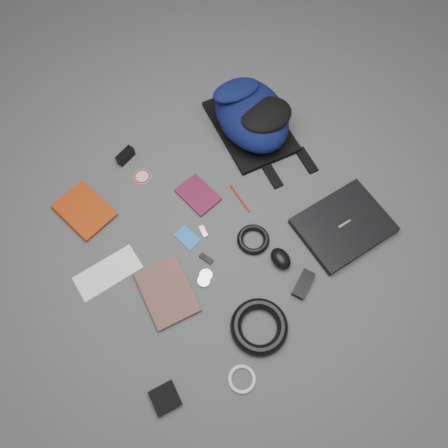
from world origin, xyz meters
TOP-DOWN VIEW (x-y plane):
  - ground at (0.00, 0.00)m, footprint 4.00×4.00m
  - backpack at (0.39, 0.31)m, footprint 0.40×0.51m
  - laptop at (0.38, -0.30)m, footprint 0.37×0.30m
  - textbook_red at (-0.50, 0.38)m, footprint 0.20×0.25m
  - comic_book at (-0.43, -0.07)m, footprint 0.22×0.27m
  - envelope at (-0.48, 0.11)m, footprint 0.26×0.13m
  - dvd_case at (-0.00, 0.18)m, footprint 0.14×0.18m
  - compact_camera at (-0.14, 0.51)m, footprint 0.09×0.05m
  - sticker_disc at (-0.14, 0.40)m, footprint 0.10×0.10m
  - pen_teal at (-0.01, 0.18)m, footprint 0.04×0.14m
  - pen_red at (0.13, 0.06)m, footprint 0.02×0.14m
  - id_badge at (-0.15, 0.05)m, footprint 0.08×0.10m
  - usb_black at (-0.14, -0.07)m, footprint 0.04×0.06m
  - usb_silver at (-0.08, 0.03)m, footprint 0.03×0.05m
  - mouse at (0.08, -0.25)m, footprint 0.08×0.10m
  - headphone_left at (-0.20, -0.14)m, footprint 0.06×0.06m
  - headphone_right at (-0.18, -0.13)m, footprint 0.05×0.05m
  - cable_coil at (0.05, -0.12)m, footprint 0.14×0.14m
  - power_brick at (0.09, -0.38)m, footprint 0.12×0.09m
  - power_cord_coil at (-0.15, -0.40)m, footprint 0.26×0.26m
  - pouch at (-0.55, -0.40)m, footprint 0.10×0.10m
  - white_cable_coil at (-0.31, -0.51)m, footprint 0.11×0.11m

SIDE VIEW (x-z plane):
  - ground at x=0.00m, z-range 0.00..0.00m
  - sticker_disc at x=-0.14m, z-range 0.00..0.00m
  - id_badge at x=-0.15m, z-range 0.00..0.00m
  - envelope at x=-0.48m, z-range 0.00..0.00m
  - pen_red at x=0.13m, z-range 0.00..0.01m
  - pen_teal at x=-0.01m, z-range 0.00..0.01m
  - usb_silver at x=-0.08m, z-range 0.00..0.01m
  - usb_black at x=-0.14m, z-range 0.00..0.01m
  - headphone_left at x=-0.20m, z-range 0.00..0.01m
  - headphone_right at x=-0.18m, z-range 0.00..0.01m
  - white_cable_coil at x=-0.31m, z-range 0.00..0.01m
  - dvd_case at x=0.00m, z-range 0.00..0.01m
  - comic_book at x=-0.43m, z-range 0.00..0.02m
  - pouch at x=-0.55m, z-range 0.00..0.02m
  - textbook_red at x=-0.50m, z-range 0.00..0.02m
  - cable_coil at x=0.05m, z-range 0.00..0.03m
  - power_brick at x=0.09m, z-range 0.00..0.03m
  - laptop at x=0.38m, z-range 0.00..0.03m
  - power_cord_coil at x=-0.15m, z-range 0.00..0.04m
  - compact_camera at x=-0.14m, z-range 0.00..0.05m
  - mouse at x=0.08m, z-range 0.00..0.05m
  - backpack at x=0.39m, z-range 0.00..0.19m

